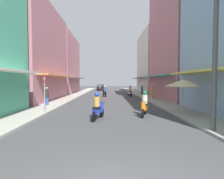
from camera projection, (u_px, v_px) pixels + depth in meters
name	position (u px, v px, depth m)	size (l,w,h in m)	color
ground_plane	(109.00, 97.00, 25.09)	(114.10, 114.10, 0.00)	#424244
sidewalk_left	(71.00, 97.00, 24.99)	(2.05, 59.86, 0.12)	#ADA89E
sidewalk_right	(146.00, 97.00, 25.18)	(2.05, 59.86, 0.12)	#9E9991
building_left_mid	(28.00, 54.00, 20.84)	(7.05, 12.37, 10.50)	#B7727F
building_left_far	(58.00, 65.00, 33.09)	(7.05, 11.53, 10.16)	#B7727F
building_right_mid	(185.00, 34.00, 22.22)	(7.05, 11.83, 15.78)	#B7727F
building_right_far	(157.00, 63.00, 34.63)	(7.05, 11.48, 11.15)	silver
motorbike_red	(100.00, 88.00, 40.89)	(0.55, 1.81, 1.58)	black
motorbike_silver	(130.00, 92.00, 26.21)	(0.62, 1.79, 1.58)	black
motorbike_black	(105.00, 92.00, 25.78)	(0.68, 1.77, 1.58)	black
motorbike_blue	(98.00, 107.00, 10.48)	(0.73, 1.75, 1.58)	black
motorbike_orange	(144.00, 105.00, 11.54)	(0.75, 1.74, 1.58)	black
parked_car	(101.00, 87.00, 44.36)	(1.86, 4.14, 1.45)	black
pedestrian_crossing	(142.00, 90.00, 29.07)	(0.34, 0.34, 1.60)	#262628
pedestrian_far	(47.00, 97.00, 15.89)	(0.34, 0.34, 1.69)	#334C8C
pedestrian_foreground	(153.00, 91.00, 22.06)	(0.44, 0.44, 1.74)	#BF8C3F
vendor_umbrella	(183.00, 83.00, 11.78)	(2.29, 2.29, 2.31)	#99999E
utility_pole	(215.00, 42.00, 7.57)	(0.20, 1.20, 7.44)	#4C4C4F
street_sign_no_entry	(45.00, 88.00, 12.15)	(0.07, 0.60, 2.65)	gray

